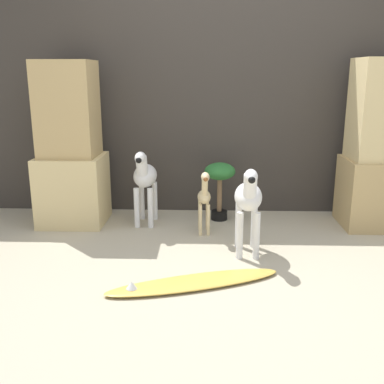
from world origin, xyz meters
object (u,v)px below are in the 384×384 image
zebra_right (248,200)px  surfboard (193,282)px  potted_palm_front (220,178)px  giraffe_figurine (204,196)px  zebra_left (145,178)px

zebra_right → surfboard: size_ratio=0.59×
surfboard → zebra_right: bearing=53.6°
potted_palm_front → zebra_right: bearing=-77.1°
giraffe_figurine → potted_palm_front: 0.43m
potted_palm_front → giraffe_figurine: bearing=-109.6°
potted_palm_front → surfboard: (-0.21, -1.38, -0.39)m
zebra_left → giraffe_figurine: zebra_left is taller
zebra_right → surfboard: 0.79m
zebra_right → potted_palm_front: bearing=102.9°
zebra_left → surfboard: zebra_left is taller
zebra_left → potted_palm_front: zebra_left is taller
zebra_right → surfboard: (-0.40, -0.54, -0.41)m
zebra_left → giraffe_figurine: size_ratio=1.23×
zebra_right → zebra_left: size_ratio=1.00×
zebra_left → potted_palm_front: 0.70m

